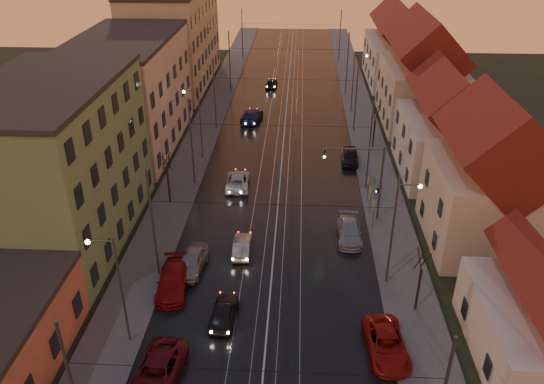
% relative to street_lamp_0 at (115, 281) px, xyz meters
% --- Properties ---
extents(ground, '(160.00, 160.00, 0.00)m').
position_rel_street_lamp_0_xyz_m(ground, '(9.10, -2.00, -4.89)').
color(ground, black).
rests_on(ground, ground).
extents(road, '(16.00, 120.00, 0.04)m').
position_rel_street_lamp_0_xyz_m(road, '(9.10, 38.00, -4.87)').
color(road, black).
rests_on(road, ground).
extents(sidewalk_left, '(4.00, 120.00, 0.15)m').
position_rel_street_lamp_0_xyz_m(sidewalk_left, '(-0.90, 38.00, -4.81)').
color(sidewalk_left, '#4C4C4C').
rests_on(sidewalk_left, ground).
extents(sidewalk_right, '(4.00, 120.00, 0.15)m').
position_rel_street_lamp_0_xyz_m(sidewalk_right, '(19.10, 38.00, -4.81)').
color(sidewalk_right, '#4C4C4C').
rests_on(sidewalk_right, ground).
extents(tram_rail_0, '(0.06, 120.00, 0.03)m').
position_rel_street_lamp_0_xyz_m(tram_rail_0, '(6.90, 38.00, -4.83)').
color(tram_rail_0, gray).
rests_on(tram_rail_0, road).
extents(tram_rail_1, '(0.06, 120.00, 0.03)m').
position_rel_street_lamp_0_xyz_m(tram_rail_1, '(8.33, 38.00, -4.83)').
color(tram_rail_1, gray).
rests_on(tram_rail_1, road).
extents(tram_rail_2, '(0.06, 120.00, 0.03)m').
position_rel_street_lamp_0_xyz_m(tram_rail_2, '(9.87, 38.00, -4.83)').
color(tram_rail_2, gray).
rests_on(tram_rail_2, road).
extents(tram_rail_3, '(0.06, 120.00, 0.03)m').
position_rel_street_lamp_0_xyz_m(tram_rail_3, '(11.30, 38.00, -4.83)').
color(tram_rail_3, gray).
rests_on(tram_rail_3, road).
extents(apartment_left_1, '(10.00, 18.00, 13.00)m').
position_rel_street_lamp_0_xyz_m(apartment_left_1, '(-8.40, 12.00, 1.61)').
color(apartment_left_1, '#638755').
rests_on(apartment_left_1, ground).
extents(apartment_left_2, '(10.00, 20.00, 12.00)m').
position_rel_street_lamp_0_xyz_m(apartment_left_2, '(-8.40, 32.00, 1.11)').
color(apartment_left_2, beige).
rests_on(apartment_left_2, ground).
extents(apartment_left_3, '(10.00, 24.00, 14.00)m').
position_rel_street_lamp_0_xyz_m(apartment_left_3, '(-8.40, 56.00, 2.11)').
color(apartment_left_3, tan).
rests_on(apartment_left_3, ground).
extents(house_right_1, '(8.67, 10.20, 10.80)m').
position_rel_street_lamp_0_xyz_m(house_right_1, '(26.10, 13.00, 0.56)').
color(house_right_1, beige).
rests_on(house_right_1, ground).
extents(house_right_2, '(9.18, 12.24, 9.20)m').
position_rel_street_lamp_0_xyz_m(house_right_2, '(26.10, 26.00, -0.24)').
color(house_right_2, silver).
rests_on(house_right_2, ground).
extents(house_right_3, '(9.18, 14.28, 11.50)m').
position_rel_street_lamp_0_xyz_m(house_right_3, '(26.10, 41.00, 0.92)').
color(house_right_3, beige).
rests_on(house_right_3, ground).
extents(house_right_4, '(9.18, 16.32, 10.00)m').
position_rel_street_lamp_0_xyz_m(house_right_4, '(26.10, 59.00, 0.16)').
color(house_right_4, silver).
rests_on(house_right_4, ground).
extents(catenary_pole_l_1, '(0.16, 0.16, 9.00)m').
position_rel_street_lamp_0_xyz_m(catenary_pole_l_1, '(0.50, 7.00, -0.39)').
color(catenary_pole_l_1, '#595B60').
rests_on(catenary_pole_l_1, ground).
extents(catenary_pole_r_1, '(0.16, 0.16, 9.00)m').
position_rel_street_lamp_0_xyz_m(catenary_pole_r_1, '(17.70, 7.00, -0.39)').
color(catenary_pole_r_1, '#595B60').
rests_on(catenary_pole_r_1, ground).
extents(catenary_pole_l_2, '(0.16, 0.16, 9.00)m').
position_rel_street_lamp_0_xyz_m(catenary_pole_l_2, '(0.50, 22.00, -0.39)').
color(catenary_pole_l_2, '#595B60').
rests_on(catenary_pole_l_2, ground).
extents(catenary_pole_r_2, '(0.16, 0.16, 9.00)m').
position_rel_street_lamp_0_xyz_m(catenary_pole_r_2, '(17.70, 22.00, -0.39)').
color(catenary_pole_r_2, '#595B60').
rests_on(catenary_pole_r_2, ground).
extents(catenary_pole_l_3, '(0.16, 0.16, 9.00)m').
position_rel_street_lamp_0_xyz_m(catenary_pole_l_3, '(0.50, 37.00, -0.39)').
color(catenary_pole_l_3, '#595B60').
rests_on(catenary_pole_l_3, ground).
extents(catenary_pole_r_3, '(0.16, 0.16, 9.00)m').
position_rel_street_lamp_0_xyz_m(catenary_pole_r_3, '(17.70, 37.00, -0.39)').
color(catenary_pole_r_3, '#595B60').
rests_on(catenary_pole_r_3, ground).
extents(catenary_pole_l_4, '(0.16, 0.16, 9.00)m').
position_rel_street_lamp_0_xyz_m(catenary_pole_l_4, '(0.50, 52.00, -0.39)').
color(catenary_pole_l_4, '#595B60').
rests_on(catenary_pole_l_4, ground).
extents(catenary_pole_r_4, '(0.16, 0.16, 9.00)m').
position_rel_street_lamp_0_xyz_m(catenary_pole_r_4, '(17.70, 52.00, -0.39)').
color(catenary_pole_r_4, '#595B60').
rests_on(catenary_pole_r_4, ground).
extents(catenary_pole_l_5, '(0.16, 0.16, 9.00)m').
position_rel_street_lamp_0_xyz_m(catenary_pole_l_5, '(0.50, 70.00, -0.39)').
color(catenary_pole_l_5, '#595B60').
rests_on(catenary_pole_l_5, ground).
extents(catenary_pole_r_5, '(0.16, 0.16, 9.00)m').
position_rel_street_lamp_0_xyz_m(catenary_pole_r_5, '(17.70, 70.00, -0.39)').
color(catenary_pole_r_5, '#595B60').
rests_on(catenary_pole_r_5, ground).
extents(street_lamp_0, '(1.75, 0.32, 8.00)m').
position_rel_street_lamp_0_xyz_m(street_lamp_0, '(0.00, 0.00, 0.00)').
color(street_lamp_0, '#595B60').
rests_on(street_lamp_0, ground).
extents(street_lamp_1, '(1.75, 0.32, 8.00)m').
position_rel_street_lamp_0_xyz_m(street_lamp_1, '(18.21, 8.00, 0.00)').
color(street_lamp_1, '#595B60').
rests_on(street_lamp_1, ground).
extents(street_lamp_2, '(1.75, 0.32, 8.00)m').
position_rel_street_lamp_0_xyz_m(street_lamp_2, '(0.00, 28.00, 0.00)').
color(street_lamp_2, '#595B60').
rests_on(street_lamp_2, ground).
extents(street_lamp_3, '(1.75, 0.32, 8.00)m').
position_rel_street_lamp_0_xyz_m(street_lamp_3, '(18.21, 44.00, 0.00)').
color(street_lamp_3, '#595B60').
rests_on(street_lamp_3, ground).
extents(traffic_light_mast, '(5.30, 0.32, 7.20)m').
position_rel_street_lamp_0_xyz_m(traffic_light_mast, '(17.10, 16.00, -0.29)').
color(traffic_light_mast, '#595B60').
rests_on(traffic_light_mast, ground).
extents(bare_tree_0, '(1.09, 1.09, 5.11)m').
position_rel_street_lamp_0_xyz_m(bare_tree_0, '(-1.09, 18.00, -2.40)').
color(bare_tree_0, black).
rests_on(bare_tree_0, ground).
extents(bare_tree_1, '(1.09, 1.09, 5.11)m').
position_rel_street_lamp_0_xyz_m(bare_tree_1, '(19.31, 4.00, -2.40)').
color(bare_tree_1, black).
rests_on(bare_tree_1, ground).
extents(bare_tree_2, '(1.09, 1.09, 5.11)m').
position_rel_street_lamp_0_xyz_m(bare_tree_2, '(19.51, 32.00, -2.40)').
color(bare_tree_2, black).
rests_on(bare_tree_2, ground).
extents(driving_car_0, '(1.84, 4.09, 1.36)m').
position_rel_street_lamp_0_xyz_m(driving_car_0, '(6.11, 2.35, -4.20)').
color(driving_car_0, black).
rests_on(driving_car_0, ground).
extents(driving_car_1, '(1.45, 3.87, 1.26)m').
position_rel_street_lamp_0_xyz_m(driving_car_1, '(6.54, 10.32, -4.25)').
color(driving_car_1, '#9C9DA1').
rests_on(driving_car_1, ground).
extents(driving_car_2, '(2.54, 5.01, 1.36)m').
position_rel_street_lamp_0_xyz_m(driving_car_2, '(4.93, 21.67, -4.21)').
color(driving_car_2, silver).
rests_on(driving_car_2, ground).
extents(driving_car_3, '(2.93, 5.70, 1.58)m').
position_rel_street_lamp_0_xyz_m(driving_car_3, '(4.72, 39.94, -4.09)').
color(driving_car_3, navy).
rests_on(driving_car_3, ground).
extents(driving_car_4, '(1.81, 4.03, 1.34)m').
position_rel_street_lamp_0_xyz_m(driving_car_4, '(6.51, 54.52, -4.21)').
color(driving_car_4, black).
rests_on(driving_car_4, ground).
extents(parked_left_1, '(3.08, 5.68, 1.51)m').
position_rel_street_lamp_0_xyz_m(parked_left_1, '(2.90, -3.19, -4.13)').
color(parked_left_1, '#5D0F17').
rests_on(parked_left_1, ground).
extents(parked_left_2, '(2.56, 5.39, 1.52)m').
position_rel_street_lamp_0_xyz_m(parked_left_2, '(1.95, 5.42, -4.13)').
color(parked_left_2, maroon).
rests_on(parked_left_2, ground).
extents(parked_left_3, '(2.29, 4.71, 1.55)m').
position_rel_street_lamp_0_xyz_m(parked_left_3, '(2.90, 7.82, -4.11)').
color(parked_left_3, '#95969A').
rests_on(parked_left_3, ground).
extents(parked_right_0, '(2.74, 5.29, 1.43)m').
position_rel_street_lamp_0_xyz_m(parked_right_0, '(16.70, -0.08, -4.17)').
color(parked_right_0, '#A11510').
rests_on(parked_right_0, ground).
extents(parked_right_1, '(2.07, 4.88, 1.40)m').
position_rel_street_lamp_0_xyz_m(parked_right_1, '(15.39, 12.86, -4.18)').
color(parked_right_1, '#A3A3A9').
rests_on(parked_right_1, ground).
extents(parked_right_2, '(1.92, 4.43, 1.49)m').
position_rel_street_lamp_0_xyz_m(parked_right_2, '(16.54, 27.97, -4.14)').
color(parked_right_2, black).
rests_on(parked_right_2, ground).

